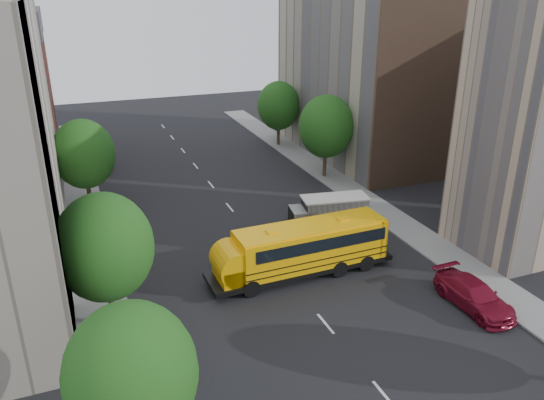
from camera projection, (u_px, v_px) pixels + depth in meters
ground at (273, 260)px, 36.50m from camera, size 120.00×120.00×0.00m
sidewalk_left at (93, 256)px, 36.88m from camera, size 3.00×80.00×0.12m
sidewalk_right at (378, 209)px, 44.70m from camera, size 3.00×80.00×0.12m
lane_markings at (230, 207)px, 45.12m from camera, size 0.15×64.00×0.01m
building_right_far at (361, 72)px, 56.47m from camera, size 10.00×22.00×18.00m
building_right_sidewall at (424, 89)px, 46.99m from camera, size 10.10×0.30×18.00m
street_tree_0 at (132, 374)px, 18.95m from camera, size 4.80×4.80×7.41m
street_tree_1 at (104, 247)px, 27.45m from camera, size 5.12×5.12×7.90m
street_tree_2 at (84, 154)px, 43.01m from camera, size 4.99×4.99×7.71m
street_tree_4 at (326, 127)px, 50.40m from camera, size 5.25×5.25×8.10m
street_tree_5 at (279, 106)px, 60.88m from camera, size 4.86×4.86×7.51m
school_bus at (299, 248)px, 33.92m from camera, size 12.47×3.34×3.50m
safari_truck at (329, 213)px, 40.52m from camera, size 6.54×3.26×2.68m
parked_car_0 at (156, 353)px, 26.05m from camera, size 1.89×4.50×1.52m
parked_car_1 at (115, 213)px, 42.14m from camera, size 2.05×4.71×1.51m
parked_car_2 at (97, 160)px, 55.02m from camera, size 2.58×5.36×1.47m
parked_car_3 at (474, 295)px, 30.88m from camera, size 2.34×5.50×1.58m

